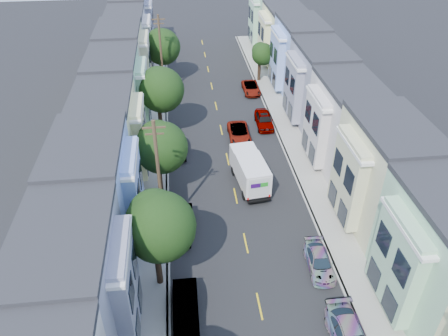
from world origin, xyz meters
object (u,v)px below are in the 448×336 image
Objects in this scene: parked_left_c at (182,224)px; fedex_truck at (250,170)px; utility_pole_near at (159,180)px; lead_sedan at (239,133)px; tree_c at (160,148)px; tree_d at (161,90)px; parked_right_b at (319,262)px; tree_e at (162,47)px; parked_right_c at (264,120)px; parked_left_d at (178,147)px; tree_b at (158,227)px; utility_pole_far at (161,56)px; parked_right_d at (251,88)px; parked_left_b at (186,309)px; tree_far_r at (262,55)px.

fedex_truck is at bearing 45.47° from parked_left_c.
utility_pole_near is 16.66m from lead_sedan.
parked_left_c is at bearing -75.13° from tree_c.
tree_d is 23.90m from parked_right_b.
parked_left_c is 11.03m from parked_right_b.
tree_e reaches higher than parked_right_c.
parked_left_d reaches higher than lead_sedan.
tree_c is at bearing -133.28° from parked_right_c.
parked_left_d is (1.40, 16.92, -4.55)m from tree_b.
tree_b is at bearing -101.17° from parked_left_c.
utility_pole_far reaches higher than parked_right_d.
utility_pole_far is at bearing 104.18° from fedex_truck.
tree_c is 16.33m from parked_right_c.
tree_b reaches higher than parked_left_b.
fedex_truck reaches higher than parked_right_c.
lead_sedan is at bearing -10.99° from tree_d.
parked_right_c is at bearing -90.00° from parked_right_d.
parked_left_d is at bearing -125.56° from parked_right_d.
parked_right_b is at bearing 18.25° from parked_left_b.
tree_c reaches higher than lead_sedan.
parked_right_c reaches higher than parked_left_b.
tree_far_r is at bearing 61.04° from tree_c.
fedex_truck is 11.38m from parked_right_c.
utility_pole_near reaches higher than tree_far_r.
parked_right_c is 8.99m from parked_right_d.
parked_right_c is (11.20, 11.19, -3.98)m from tree_c.
tree_c is at bearing -104.11° from parked_left_d.
fedex_truck is at bearing -99.77° from parked_right_d.
fedex_truck is at bearing -105.75° from parked_right_c.
parked_right_d is (11.20, -0.60, -4.54)m from utility_pole_far.
utility_pole_near is 2.47× the size of parked_right_b.
tree_c reaches higher than parked_right_c.
tree_c is at bearing 175.97° from fedex_truck.
tree_e is (0.00, 24.71, 0.20)m from tree_c.
tree_far_r is 1.26× the size of parked_left_d.
lead_sedan is (8.01, 19.13, -4.57)m from tree_b.
tree_far_r is 1.18× the size of parked_right_d.
tree_d is 9.43m from lead_sedan.
tree_d reaches higher than parked_right_b.
parked_left_d reaches higher than parked_right_d.
parked_right_b is at bearing -88.25° from parked_right_c.
lead_sedan is at bearing -56.51° from utility_pole_far.
tree_e is at bearing 92.51° from parked_left_d.
tree_e reaches higher than parked_left_b.
utility_pole_far is 15.05m from parked_left_d.
tree_c is 5.24m from utility_pole_near.
tree_far_r is 24.19m from fedex_truck.
parked_left_c is (-6.61, -13.96, 0.08)m from lead_sedan.
parked_right_d is at bearing -22.01° from tree_e.
parked_left_b reaches higher than parked_left_c.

